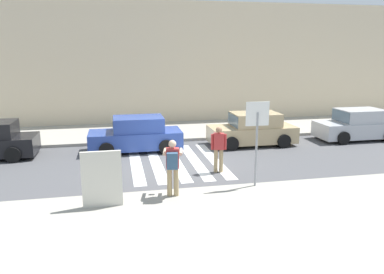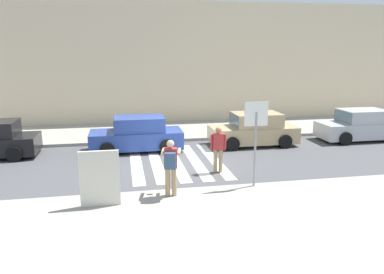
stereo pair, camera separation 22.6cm
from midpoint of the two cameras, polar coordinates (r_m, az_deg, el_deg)
ground_plane at (r=15.12m, az=-1.95°, el=-4.00°), size 120.00×120.00×0.00m
sidewalk_near at (r=9.44m, az=4.02°, el=-14.41°), size 60.00×6.00×0.14m
sidewalk_far at (r=20.87m, az=-4.48°, el=0.92°), size 60.00×4.80×0.14m
building_facade_far at (r=24.80m, az=-5.78°, el=11.16°), size 56.00×4.00×7.32m
crosswalk_stripe_0 at (r=15.16m, az=-8.07°, el=-4.06°), size 0.44×5.20×0.01m
crosswalk_stripe_1 at (r=15.21m, az=-5.05°, el=-3.92°), size 0.44×5.20×0.01m
crosswalk_stripe_2 at (r=15.31m, az=-2.07°, el=-3.77°), size 0.44×5.20×0.01m
crosswalk_stripe_3 at (r=15.44m, az=0.87°, el=-3.61°), size 0.44×5.20×0.01m
crosswalk_stripe_4 at (r=15.61m, az=3.76°, el=-3.45°), size 0.44×5.20×0.01m
stop_sign at (r=11.90m, az=10.24°, el=1.76°), size 0.76×0.08×2.74m
photographer_with_backpack at (r=11.11m, az=-2.70°, el=-4.00°), size 0.68×0.91×1.72m
pedestrian_crossing at (r=13.77m, az=4.49°, el=-1.51°), size 0.57×0.31×1.72m
parked_car_blue at (r=17.01m, az=-7.98°, el=0.33°), size 4.10×1.92×1.55m
parked_car_tan at (r=18.12m, az=9.76°, el=1.04°), size 4.10×1.92×1.55m
parked_car_silver at (r=20.75m, az=24.49°, el=1.56°), size 4.10×1.92×1.55m
advertising_board at (r=10.77m, az=-13.29°, el=-6.18°), size 1.10×0.11×1.60m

